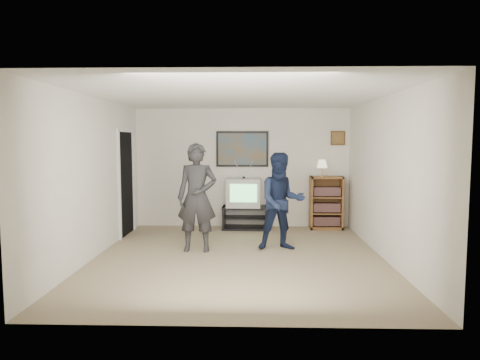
{
  "coord_description": "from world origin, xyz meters",
  "views": [
    {
      "loc": [
        0.21,
        -6.54,
        1.81
      ],
      "look_at": [
        0.0,
        0.77,
        1.15
      ],
      "focal_mm": 32.0,
      "sensor_mm": 36.0,
      "label": 1
    }
  ],
  "objects_px": {
    "person_tall": "(197,197)",
    "person_short": "(281,201)",
    "media_stand": "(245,218)",
    "bookshelf": "(326,203)",
    "crt_television": "(244,192)"
  },
  "relations": [
    {
      "from": "bookshelf",
      "to": "person_tall",
      "type": "bearing_deg",
      "value": -142.5
    },
    {
      "from": "media_stand",
      "to": "bookshelf",
      "type": "relative_size",
      "value": 0.86
    },
    {
      "from": "media_stand",
      "to": "crt_television",
      "type": "xyz_separation_m",
      "value": [
        -0.03,
        0.0,
        0.53
      ]
    },
    {
      "from": "person_tall",
      "to": "person_short",
      "type": "xyz_separation_m",
      "value": [
        1.4,
        0.12,
        -0.08
      ]
    },
    {
      "from": "crt_television",
      "to": "person_short",
      "type": "relative_size",
      "value": 0.42
    },
    {
      "from": "person_tall",
      "to": "person_short",
      "type": "distance_m",
      "value": 1.4
    },
    {
      "from": "media_stand",
      "to": "person_tall",
      "type": "relative_size",
      "value": 0.53
    },
    {
      "from": "crt_television",
      "to": "bookshelf",
      "type": "height_order",
      "value": "bookshelf"
    },
    {
      "from": "crt_television",
      "to": "bookshelf",
      "type": "bearing_deg",
      "value": 3.78
    },
    {
      "from": "bookshelf",
      "to": "crt_television",
      "type": "bearing_deg",
      "value": -178.32
    },
    {
      "from": "media_stand",
      "to": "person_tall",
      "type": "bearing_deg",
      "value": -111.54
    },
    {
      "from": "bookshelf",
      "to": "person_tall",
      "type": "xyz_separation_m",
      "value": [
        -2.44,
        -1.87,
        0.35
      ]
    },
    {
      "from": "crt_television",
      "to": "person_tall",
      "type": "bearing_deg",
      "value": -109.83
    },
    {
      "from": "media_stand",
      "to": "crt_television",
      "type": "height_order",
      "value": "crt_television"
    },
    {
      "from": "media_stand",
      "to": "bookshelf",
      "type": "xyz_separation_m",
      "value": [
        1.68,
        0.05,
        0.31
      ]
    }
  ]
}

